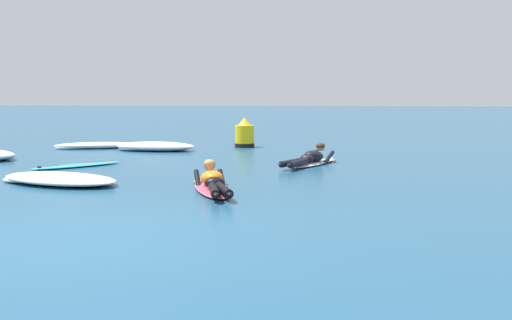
{
  "coord_description": "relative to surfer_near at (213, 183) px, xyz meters",
  "views": [
    {
      "loc": [
        2.68,
        -6.77,
        1.69
      ],
      "look_at": [
        1.53,
        5.51,
        0.33
      ],
      "focal_mm": 43.09,
      "sensor_mm": 36.0,
      "label": 1
    }
  ],
  "objects": [
    {
      "name": "whitewater_mid_right",
      "position": [
        -2.96,
        0.5,
        -0.04
      ],
      "size": [
        2.71,
        1.92,
        0.2
      ],
      "color": "white",
      "rests_on": "ground"
    },
    {
      "name": "whitewater_back",
      "position": [
        -2.86,
        7.05,
        -0.01
      ],
      "size": [
        2.42,
        1.22,
        0.26
      ],
      "color": "white",
      "rests_on": "ground"
    },
    {
      "name": "whitewater_front",
      "position": [
        -4.74,
        7.55,
        -0.04
      ],
      "size": [
        2.64,
        1.26,
        0.2
      ],
      "color": "white",
      "rests_on": "ground"
    },
    {
      "name": "drifting_surfboard",
      "position": [
        -3.66,
        3.08,
        -0.1
      ],
      "size": [
        1.8,
        1.91,
        0.16
      ],
      "color": "#2DB2D1",
      "rests_on": "ground"
    },
    {
      "name": "surfer_far",
      "position": [
        1.66,
        3.92,
        0.01
      ],
      "size": [
        1.44,
        2.55,
        0.54
      ],
      "color": "silver",
      "rests_on": "ground"
    },
    {
      "name": "channel_marker_buoy",
      "position": [
        -0.41,
        8.48,
        0.22
      ],
      "size": [
        0.62,
        0.62,
        0.92
      ],
      "color": "yellow",
      "rests_on": "ground"
    },
    {
      "name": "ground_plane",
      "position": [
        -0.96,
        6.39,
        -0.13
      ],
      "size": [
        120.0,
        120.0,
        0.0
      ],
      "primitive_type": "plane",
      "color": "navy"
    },
    {
      "name": "surfer_near",
      "position": [
        0.0,
        0.0,
        0.0
      ],
      "size": [
        1.2,
        2.64,
        0.54
      ],
      "color": "#E54C66",
      "rests_on": "ground"
    }
  ]
}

